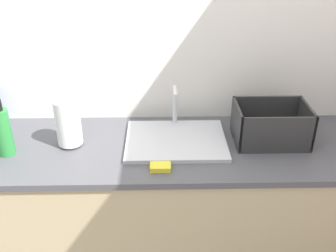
# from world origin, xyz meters

# --- Properties ---
(wall_back) EXTENTS (4.38, 0.06, 2.60)m
(wall_back) POSITION_xyz_m (0.00, 0.62, 1.30)
(wall_back) COLOR silver
(wall_back) RESTS_ON ground_plane
(counter_cabinet) EXTENTS (2.01, 0.62, 0.89)m
(counter_cabinet) POSITION_xyz_m (0.00, 0.30, 0.45)
(counter_cabinet) COLOR tan
(counter_cabinet) RESTS_ON ground_plane
(sink) EXTENTS (0.48, 0.38, 0.23)m
(sink) POSITION_xyz_m (0.07, 0.33, 0.91)
(sink) COLOR silver
(sink) RESTS_ON counter_cabinet
(paper_towel_roll) EXTENTS (0.12, 0.12, 0.23)m
(paper_towel_roll) POSITION_xyz_m (-0.44, 0.31, 1.01)
(paper_towel_roll) COLOR #4C4C51
(paper_towel_roll) RESTS_ON counter_cabinet
(dish_rack) EXTENTS (0.35, 0.24, 0.18)m
(dish_rack) POSITION_xyz_m (0.52, 0.33, 0.96)
(dish_rack) COLOR #2D2D2D
(dish_rack) RESTS_ON counter_cabinet
(bottle_green) EXTENTS (0.08, 0.08, 0.27)m
(bottle_green) POSITION_xyz_m (-0.72, 0.24, 1.01)
(bottle_green) COLOR #2D8C3D
(bottle_green) RESTS_ON counter_cabinet
(sponge) EXTENTS (0.09, 0.06, 0.02)m
(sponge) POSITION_xyz_m (-0.01, 0.09, 0.90)
(sponge) COLOR yellow
(sponge) RESTS_ON counter_cabinet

